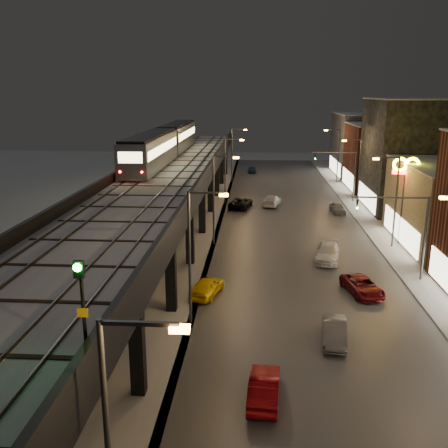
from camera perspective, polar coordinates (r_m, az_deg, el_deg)
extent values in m
cube|color=#46474D|center=(54.37, 7.84, -1.17)|extent=(17.00, 120.00, 0.06)
cube|color=#9FA1A8|center=(55.99, 18.10, -1.27)|extent=(4.00, 120.00, 0.14)
cube|color=#9FA1A8|center=(55.04, -6.32, -0.92)|extent=(11.00, 120.00, 0.06)
cube|color=black|center=(50.86, -7.08, 4.42)|extent=(9.00, 100.00, 1.00)
cube|color=black|center=(25.97, -9.88, -13.62)|extent=(0.70, 0.70, 5.30)
cube|color=black|center=(26.00, -18.16, -8.05)|extent=(8.00, 0.60, 0.50)
cube|color=black|center=(36.84, -17.55, -5.33)|extent=(0.70, 0.70, 5.30)
cube|color=black|center=(34.89, -6.08, -5.84)|extent=(0.70, 0.70, 5.30)
cube|color=black|center=(34.90, -12.19, -1.76)|extent=(8.00, 0.60, 0.50)
cube|color=black|center=(45.83, -13.12, -1.07)|extent=(0.70, 0.70, 5.30)
cube|color=black|center=(44.27, -3.91, -1.27)|extent=(0.70, 0.70, 5.30)
cube|color=black|center=(44.28, -8.72, 1.93)|extent=(8.00, 0.60, 0.50)
cube|color=black|center=(55.16, -10.18, 1.77)|extent=(0.70, 0.70, 5.30)
cube|color=black|center=(53.87, -2.52, 1.68)|extent=(0.70, 0.70, 5.30)
cube|color=black|center=(53.88, -6.47, 4.32)|extent=(8.00, 0.60, 0.50)
cube|color=black|center=(64.69, -8.10, 3.79)|extent=(0.70, 0.70, 5.30)
cube|color=black|center=(63.60, -1.54, 3.74)|extent=(0.70, 0.70, 5.30)
cube|color=black|center=(63.61, -4.90, 5.98)|extent=(8.00, 0.60, 0.50)
cube|color=black|center=(74.35, -6.54, 5.28)|extent=(0.70, 0.70, 5.30)
cube|color=black|center=(73.40, -0.82, 5.25)|extent=(0.70, 0.70, 5.30)
cube|color=black|center=(73.40, -3.73, 7.20)|extent=(8.00, 0.60, 0.50)
cube|color=black|center=(84.08, -5.34, 6.42)|extent=(0.70, 0.70, 5.30)
cube|color=black|center=(83.24, -0.27, 6.40)|extent=(0.70, 0.70, 5.30)
cube|color=black|center=(83.25, -2.84, 8.12)|extent=(8.00, 0.60, 0.50)
cube|color=black|center=(93.87, -4.39, 7.33)|extent=(0.70, 0.70, 5.30)
cube|color=black|center=(93.12, 0.16, 7.31)|extent=(0.70, 0.70, 5.30)
cube|color=black|center=(93.13, -2.14, 8.85)|extent=(8.00, 0.60, 0.50)
cube|color=#B2B7C1|center=(50.76, -7.10, 5.06)|extent=(8.40, 100.00, 0.16)
cube|color=#332D28|center=(51.44, -10.65, 5.23)|extent=(0.08, 98.00, 0.16)
cube|color=#332D28|center=(51.10, -9.08, 5.24)|extent=(0.08, 98.00, 0.16)
cube|color=#332D28|center=(50.51, -5.68, 5.24)|extent=(0.08, 98.00, 0.16)
cube|color=#332D28|center=(50.30, -4.05, 5.23)|extent=(0.08, 98.00, 0.16)
cube|color=black|center=(22.97, -21.17, -7.79)|extent=(7.80, 0.24, 0.06)
cube|color=black|center=(37.36, -11.07, 1.52)|extent=(7.80, 0.24, 0.06)
cube|color=black|center=(52.68, -6.70, 5.55)|extent=(7.80, 0.24, 0.06)
cube|color=black|center=(68.32, -4.30, 7.74)|extent=(7.80, 0.24, 0.06)
cube|color=black|center=(84.09, -2.78, 9.11)|extent=(7.80, 0.24, 0.06)
cube|color=black|center=(50.05, -2.20, 5.57)|extent=(0.30, 100.00, 1.10)
cube|color=black|center=(51.68, -11.88, 5.56)|extent=(0.30, 100.00, 1.10)
cube|color=#FFF3CB|center=(52.92, 19.48, -0.59)|extent=(0.10, 12.00, 2.40)
cube|color=#272728|center=(68.74, 21.27, 7.25)|extent=(12.00, 13.00, 14.00)
cube|color=#FFF3CB|center=(68.03, 15.97, 3.00)|extent=(0.10, 10.40, 2.40)
cube|color=#B2B7C1|center=(68.28, 21.84, 13.14)|extent=(12.20, 13.20, 0.16)
cube|color=maroon|center=(82.34, 18.30, 7.21)|extent=(12.00, 12.00, 10.00)
cube|color=#FFF3CB|center=(81.54, 13.98, 5.04)|extent=(0.10, 9.60, 2.40)
cube|color=#B2B7C1|center=(81.88, 18.59, 10.73)|extent=(12.20, 12.20, 0.16)
cube|color=#45454A|center=(95.82, 16.29, 8.65)|extent=(12.00, 16.00, 11.00)
cube|color=#FFF3CB|center=(95.18, 12.54, 6.49)|extent=(0.10, 12.80, 2.40)
cube|color=#B2B7C1|center=(95.43, 16.54, 11.98)|extent=(12.20, 16.20, 0.16)
cube|color=#38383A|center=(13.90, -9.68, -11.16)|extent=(2.20, 0.12, 0.12)
cube|color=orange|center=(13.75, -5.10, -11.85)|extent=(0.55, 0.28, 0.18)
cylinder|color=#38383A|center=(32.16, -3.95, -4.11)|extent=(0.18, 0.18, 9.00)
cube|color=#38383A|center=(30.88, -2.07, 3.58)|extent=(2.20, 0.12, 0.12)
cube|color=orange|center=(30.82, -0.03, 3.34)|extent=(0.55, 0.28, 0.18)
cube|color=orange|center=(32.76, 23.90, 2.75)|extent=(0.55, 0.28, 0.18)
cylinder|color=#38383A|center=(49.43, -1.19, 2.69)|extent=(0.18, 0.18, 9.00)
cube|color=#38383A|center=(48.60, 0.08, 7.75)|extent=(2.20, 0.12, 0.12)
cube|color=orange|center=(48.56, 1.39, 7.59)|extent=(0.55, 0.28, 0.18)
cylinder|color=#38383A|center=(51.07, 19.02, 2.27)|extent=(0.18, 0.18, 9.00)
cube|color=#38383A|center=(50.06, 18.23, 7.22)|extent=(2.20, 0.12, 0.12)
cube|color=orange|center=(49.82, 16.98, 7.14)|extent=(0.55, 0.28, 0.18)
cylinder|color=#38383A|center=(67.08, 0.13, 5.94)|extent=(0.18, 0.18, 9.00)
cube|color=#38383A|center=(66.47, 1.09, 9.67)|extent=(2.20, 0.12, 0.12)
cube|color=orange|center=(66.44, 2.05, 9.56)|extent=(0.55, 0.28, 0.18)
cylinder|color=#38383A|center=(68.29, 15.19, 5.58)|extent=(0.18, 0.18, 9.00)
cube|color=#38383A|center=(67.55, 14.52, 9.29)|extent=(2.20, 0.12, 0.12)
cube|color=orange|center=(67.37, 13.59, 9.24)|extent=(0.55, 0.28, 0.18)
cylinder|color=#38383A|center=(84.88, 0.91, 7.83)|extent=(0.18, 0.18, 9.00)
cube|color=#38383A|center=(84.40, 1.68, 10.78)|extent=(2.20, 0.12, 0.12)
cube|color=orange|center=(84.37, 2.44, 10.69)|extent=(0.55, 0.28, 0.18)
cylinder|color=#38383A|center=(85.84, 12.90, 7.54)|extent=(0.18, 0.18, 9.00)
cube|color=#38383A|center=(85.25, 12.33, 10.50)|extent=(2.20, 0.12, 0.12)
cube|color=orange|center=(85.10, 11.58, 10.45)|extent=(0.55, 0.28, 0.18)
cylinder|color=#38383A|center=(42.95, 21.94, -1.68)|extent=(0.20, 0.20, 7.00)
cube|color=#38383A|center=(41.30, 18.44, 2.88)|extent=(6.00, 0.12, 0.12)
imported|color=black|center=(40.84, 14.99, 2.30)|extent=(0.20, 0.16, 1.00)
sphere|color=#0CFF26|center=(40.75, 15.00, 1.91)|extent=(0.18, 0.18, 0.18)
cylinder|color=#38383A|center=(71.36, 14.68, 5.18)|extent=(0.20, 0.20, 7.00)
cube|color=#38383A|center=(70.38, 12.44, 7.99)|extent=(6.00, 0.12, 0.12)
imported|color=black|center=(70.11, 10.38, 7.65)|extent=(0.20, 0.16, 1.00)
sphere|color=#0CFF26|center=(69.99, 10.39, 7.44)|extent=(0.18, 0.18, 0.18)
cube|color=gray|center=(57.54, -8.38, 8.17)|extent=(3.07, 18.55, 3.50)
cube|color=black|center=(57.36, -8.45, 10.04)|extent=(2.76, 18.02, 0.26)
cube|color=#E2D085|center=(57.83, -9.92, 8.62)|extent=(0.05, 16.96, 0.95)
cube|color=#E2D085|center=(57.19, -6.87, 8.67)|extent=(0.05, 16.96, 0.95)
cube|color=gray|center=(76.57, -5.35, 9.91)|extent=(3.07, 18.55, 3.50)
cube|color=black|center=(76.43, -5.38, 11.31)|extent=(2.76, 18.02, 0.26)
cube|color=#E2D085|center=(76.79, -6.51, 10.25)|extent=(0.05, 16.96, 0.95)
cube|color=#E2D085|center=(76.30, -4.19, 10.27)|extent=(0.05, 16.96, 0.95)
cube|color=#E2D085|center=(48.51, -10.68, 7.47)|extent=(2.33, 0.05, 1.06)
sphere|color=#FF0C0C|center=(48.95, -11.81, 5.85)|extent=(0.21, 0.21, 0.21)
sphere|color=#FF0C0C|center=(48.43, -9.38, 5.87)|extent=(0.21, 0.21, 0.21)
cylinder|color=black|center=(17.16, -15.80, -8.96)|extent=(0.12, 0.12, 3.12)
cube|color=black|center=(16.58, -16.26, -5.00)|extent=(0.33, 0.19, 0.57)
sphere|color=#0CFF26|center=(16.44, -16.42, -4.80)|extent=(0.27, 0.27, 0.27)
cube|color=gold|center=(17.16, -15.86, -9.73)|extent=(0.36, 0.04, 0.31)
imported|color=yellow|center=(37.81, -1.99, -7.25)|extent=(2.68, 4.42, 1.41)
imported|color=maroon|center=(26.14, 4.61, -18.22)|extent=(1.75, 4.30, 1.39)
imported|color=black|center=(65.95, 1.92, 2.43)|extent=(3.39, 5.58, 1.45)
imported|color=silver|center=(67.41, 5.48, 2.65)|extent=(3.00, 5.29, 1.45)
imported|color=#17274C|center=(95.30, 3.23, 6.22)|extent=(1.59, 3.63, 1.22)
imported|color=#555557|center=(31.99, 12.48, -12.00)|extent=(1.87, 4.20, 1.34)
imported|color=maroon|center=(39.51, 15.54, -6.92)|extent=(3.09, 4.96, 1.28)
imported|color=white|center=(46.36, 11.75, -3.29)|extent=(2.89, 5.29, 1.45)
imported|color=gray|center=(64.76, 12.85, 1.77)|extent=(1.84, 3.96, 1.31)
cylinder|color=#38383A|center=(52.62, 19.67, 1.51)|extent=(0.24, 0.24, 7.12)
cube|color=#FF0C0C|center=(51.92, 20.04, 5.62)|extent=(2.49, 0.25, 0.44)
torus|color=#FFF200|center=(51.66, 19.49, 6.42)|extent=(1.46, 0.40, 1.44)
torus|color=#FFF200|center=(51.99, 20.72, 6.36)|extent=(1.46, 0.40, 1.44)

